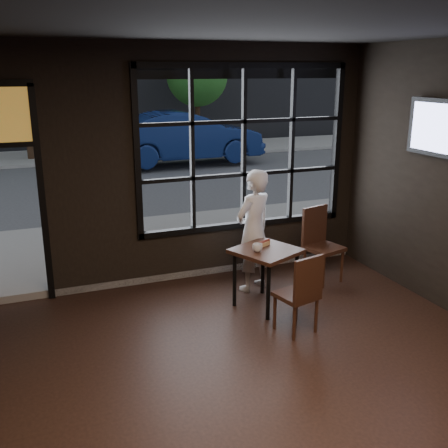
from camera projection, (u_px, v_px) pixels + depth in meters
name	position (u px, v px, depth m)	size (l,w,h in m)	color
floor	(277.00, 439.00, 4.22)	(6.00, 7.00, 0.02)	black
ceiling	(291.00, 10.00, 3.30)	(6.00, 7.00, 0.02)	black
window_frame	(244.00, 148.00, 7.25)	(3.06, 0.12, 2.28)	black
street_asphalt	(55.00, 130.00, 25.66)	(60.00, 41.00, 0.04)	#545456
cafe_table	(265.00, 278.00, 6.48)	(0.69, 0.69, 0.75)	#311A10
chair_near	(296.00, 292.00, 5.82)	(0.40, 0.40, 0.93)	#311A10
chair_window	(324.00, 246.00, 7.20)	(0.45, 0.45, 1.04)	#311A10
man	(253.00, 231.00, 6.87)	(0.59, 0.39, 1.63)	silver
hotdog	(264.00, 243.00, 6.49)	(0.20, 0.08, 0.06)	tan
cup	(257.00, 248.00, 6.28)	(0.12, 0.12, 0.10)	silver
tv	(446.00, 129.00, 6.06)	(0.13, 1.15, 0.67)	black
navy_car	(185.00, 137.00, 15.88)	(1.63, 4.66, 1.54)	navy
tree_left	(21.00, 55.00, 15.86)	(2.72, 2.72, 4.63)	#332114
tree_right	(197.00, 76.00, 18.56)	(2.18, 2.18, 3.72)	#332114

